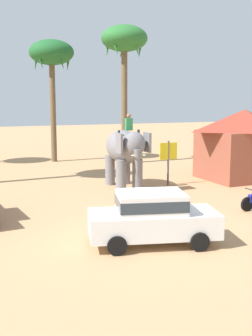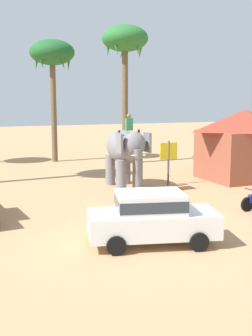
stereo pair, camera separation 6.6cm
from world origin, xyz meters
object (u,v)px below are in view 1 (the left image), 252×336
object	(u,v)px
palm_tree_near_hut	(52,56)
palm_tree_left_of_road	(124,44)
roadside_hut	(243,142)
signboard_yellow	(168,154)
car_sedan_foreground	(152,216)
elephant_with_mahout	(125,150)

from	to	relation	value
palm_tree_near_hut	palm_tree_left_of_road	world-z (taller)	palm_tree_left_of_road
palm_tree_left_of_road	roadside_hut	bearing A→B (deg)	-62.54
roadside_hut	signboard_yellow	size ratio (longest dim) A/B	2.14
car_sedan_foreground	palm_tree_left_of_road	distance (m)	18.85
car_sedan_foreground	elephant_with_mahout	world-z (taller)	elephant_with_mahout
roadside_hut	signboard_yellow	distance (m)	4.88
signboard_yellow	roadside_hut	bearing A→B (deg)	1.31
palm_tree_near_hut	roadside_hut	world-z (taller)	palm_tree_near_hut
car_sedan_foreground	palm_tree_near_hut	xyz separation A→B (m)	(0.99, 19.25, 6.65)
palm_tree_near_hut	palm_tree_left_of_road	distance (m)	5.34
car_sedan_foreground	palm_tree_near_hut	distance (m)	20.39
elephant_with_mahout	signboard_yellow	world-z (taller)	elephant_with_mahout
car_sedan_foreground	palm_tree_near_hut	world-z (taller)	palm_tree_near_hut
palm_tree_left_of_road	signboard_yellow	world-z (taller)	palm_tree_left_of_road
palm_tree_near_hut	elephant_with_mahout	bearing A→B (deg)	-82.84
car_sedan_foreground	roadside_hut	bearing A→B (deg)	41.02
car_sedan_foreground	palm_tree_left_of_road	world-z (taller)	palm_tree_left_of_road
car_sedan_foreground	signboard_yellow	world-z (taller)	signboard_yellow
elephant_with_mahout	palm_tree_left_of_road	world-z (taller)	palm_tree_left_of_road
car_sedan_foreground	palm_tree_left_of_road	size ratio (longest dim) A/B	0.46
elephant_with_mahout	palm_tree_left_of_road	distance (m)	10.71
palm_tree_left_of_road	roadside_hut	distance (m)	11.00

